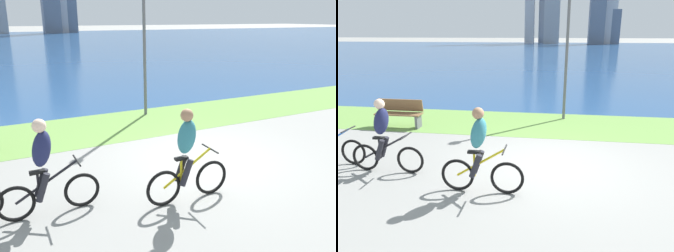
# 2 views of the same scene
# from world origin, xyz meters

# --- Properties ---
(ground_plane) EXTENTS (300.00, 300.00, 0.00)m
(ground_plane) POSITION_xyz_m (0.00, 0.00, 0.00)
(ground_plane) COLOR gray
(grass_strip_bayside) EXTENTS (120.00, 3.02, 0.01)m
(grass_strip_bayside) POSITION_xyz_m (0.00, 3.50, 0.00)
(grass_strip_bayside) COLOR #6B9947
(grass_strip_bayside) RESTS_ON ground
(bay_water_surface) EXTENTS (300.00, 81.37, 0.00)m
(bay_water_surface) POSITION_xyz_m (0.00, 45.70, 0.00)
(bay_water_surface) COLOR navy
(bay_water_surface) RESTS_ON ground
(cyclist_lead) EXTENTS (1.63, 0.52, 1.69)m
(cyclist_lead) POSITION_xyz_m (-1.23, -1.45, 0.84)
(cyclist_lead) COLOR black
(cyclist_lead) RESTS_ON ground
(cyclist_trailing) EXTENTS (1.68, 0.52, 1.66)m
(cyclist_trailing) POSITION_xyz_m (-3.52, -0.83, 0.83)
(cyclist_trailing) COLOR black
(cyclist_trailing) RESTS_ON ground
(bench_near_path) EXTENTS (1.50, 0.47, 0.90)m
(bench_near_path) POSITION_xyz_m (-4.84, 2.53, 0.45)
(bench_near_path) COLOR brown
(bench_near_path) RESTS_ON ground
(lamppost_tall) EXTENTS (0.28, 0.28, 4.34)m
(lamppost_tall) POSITION_xyz_m (0.49, 4.33, 2.80)
(lamppost_tall) COLOR #595960
(lamppost_tall) RESTS_ON ground
(city_skyline_far_shore) EXTENTS (23.04, 10.04, 26.05)m
(city_skyline_far_shore) POSITION_xyz_m (2.46, 77.74, 10.08)
(city_skyline_far_shore) COLOR #B7B7BC
(city_skyline_far_shore) RESTS_ON ground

